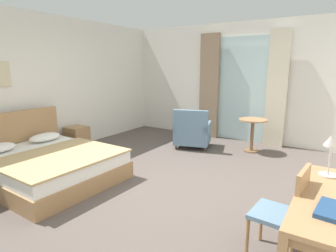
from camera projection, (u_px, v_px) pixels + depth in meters
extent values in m
cube|color=#564C47|center=(153.00, 188.00, 4.23)|extent=(6.06, 7.27, 0.10)
cube|color=silver|center=(234.00, 82.00, 6.70)|extent=(5.66, 0.12, 2.77)
cube|color=silver|center=(36.00, 86.00, 5.39)|extent=(0.12, 6.87, 2.77)
cube|color=silver|center=(242.00, 90.00, 6.55)|extent=(1.16, 0.02, 2.43)
cube|color=#897056|center=(209.00, 87.00, 6.88)|extent=(0.48, 0.10, 2.53)
cube|color=beige|center=(277.00, 90.00, 6.03)|extent=(0.42, 0.10, 2.53)
cube|color=#9E754C|center=(50.00, 172.00, 4.36)|extent=(2.03, 1.74, 0.26)
cube|color=white|center=(49.00, 159.00, 4.31)|extent=(1.97, 1.68, 0.18)
cube|color=#9E754C|center=(13.00, 140.00, 4.85)|extent=(0.11, 1.72, 1.00)
cube|color=tan|center=(61.00, 156.00, 4.11)|extent=(1.36, 1.70, 0.03)
ellipsoid|color=white|center=(45.00, 137.00, 5.00)|extent=(0.35, 0.58, 0.14)
cube|color=#9E754C|center=(77.00, 138.00, 5.92)|extent=(0.41, 0.38, 0.51)
cube|color=olive|center=(69.00, 136.00, 5.73)|extent=(0.35, 0.01, 0.12)
cube|color=#9E754C|center=(334.00, 199.00, 2.20)|extent=(0.55, 1.44, 0.04)
cube|color=#9E754C|center=(333.00, 206.00, 2.21)|extent=(0.51, 1.37, 0.08)
cube|color=#9E754C|center=(306.00, 200.00, 2.97)|extent=(0.06, 0.06, 0.71)
cube|color=slate|center=(276.00, 215.00, 2.52)|extent=(0.45, 0.45, 0.04)
cube|color=#9E754C|center=(302.00, 195.00, 2.36)|extent=(0.07, 0.39, 0.46)
cylinder|color=#9E754C|center=(261.00, 222.00, 2.83)|extent=(0.04, 0.04, 0.42)
cylinder|color=#9E754C|center=(247.00, 239.00, 2.54)|extent=(0.04, 0.04, 0.42)
cylinder|color=#9E754C|center=(301.00, 235.00, 2.60)|extent=(0.04, 0.04, 0.42)
cylinder|color=#B7B2A8|center=(328.00, 175.00, 2.61)|extent=(0.16, 0.16, 0.02)
cylinder|color=#B7B2A8|center=(330.00, 160.00, 2.58)|extent=(0.02, 0.02, 0.28)
cone|color=#B7B2A8|center=(331.00, 140.00, 2.60)|extent=(0.12, 0.14, 0.13)
cube|color=navy|center=(332.00, 210.00, 1.96)|extent=(0.22, 0.35, 0.03)
cube|color=slate|center=(193.00, 136.00, 6.16)|extent=(0.91, 0.89, 0.29)
cube|color=slate|center=(191.00, 122.00, 5.80)|extent=(0.73, 0.33, 0.48)
cube|color=slate|center=(207.00, 127.00, 6.03)|extent=(0.31, 0.70, 0.16)
cube|color=slate|center=(179.00, 125.00, 6.19)|extent=(0.31, 0.70, 0.16)
cylinder|color=#4C3D2D|center=(208.00, 142.00, 6.40)|extent=(0.04, 0.04, 0.10)
cylinder|color=#4C3D2D|center=(182.00, 140.00, 6.55)|extent=(0.04, 0.04, 0.10)
cylinder|color=#4C3D2D|center=(204.00, 149.00, 5.85)|extent=(0.04, 0.04, 0.10)
cylinder|color=#4C3D2D|center=(176.00, 147.00, 6.00)|extent=(0.04, 0.04, 0.10)
cylinder|color=#9E754C|center=(253.00, 120.00, 5.74)|extent=(0.57, 0.57, 0.03)
cylinder|color=brown|center=(252.00, 136.00, 5.81)|extent=(0.07, 0.07, 0.66)
cylinder|color=brown|center=(251.00, 151.00, 5.88)|extent=(0.32, 0.32, 0.02)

